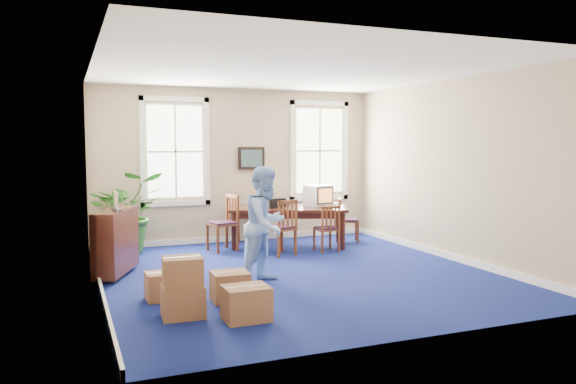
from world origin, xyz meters
name	(u,v)px	position (x,y,z in m)	size (l,w,h in m)	color
floor	(296,273)	(0.00, 0.00, 0.00)	(6.50, 6.50, 0.00)	navy
ceiling	(296,70)	(0.00, 0.00, 3.20)	(6.50, 6.50, 0.00)	white
wall_back	(237,165)	(0.00, 3.25, 1.60)	(6.50, 6.50, 0.00)	tan
wall_front	(416,189)	(0.00, -3.25, 1.60)	(6.50, 6.50, 0.00)	tan
wall_left	(95,177)	(-3.00, 0.00, 1.60)	(6.50, 6.50, 0.00)	tan
wall_right	(453,170)	(3.00, 0.00, 1.60)	(6.50, 6.50, 0.00)	tan
baseboard_back	(238,238)	(0.00, 3.22, 0.06)	(6.00, 0.04, 0.12)	white
baseboard_left	(100,287)	(-2.97, 0.00, 0.06)	(0.04, 6.50, 0.12)	white
baseboard_right	(449,256)	(2.97, 0.00, 0.06)	(0.04, 6.50, 0.12)	white
window_left	(175,152)	(-1.30, 3.23, 1.90)	(1.40, 0.12, 2.20)	white
window_right	(319,151)	(1.90, 3.23, 1.90)	(1.40, 0.12, 2.20)	white
wall_picture	(251,158)	(0.30, 3.20, 1.75)	(0.58, 0.06, 0.48)	black
conference_table	(288,227)	(0.76, 2.26, 0.39)	(2.31, 1.05, 0.79)	#3E1911
crt_tv	(318,195)	(1.45, 2.31, 1.00)	(0.46, 0.50, 0.42)	#B7B7BC
game_console	(333,204)	(1.76, 2.26, 0.81)	(0.16, 0.20, 0.05)	white
equipment_bag	(275,203)	(0.50, 2.31, 0.88)	(0.37, 0.24, 0.19)	black
chair_near_left	(280,227)	(0.29, 1.47, 0.52)	(0.46, 0.46, 1.03)	brown
chair_near_right	(326,228)	(1.24, 1.47, 0.45)	(0.40, 0.40, 0.89)	brown
chair_end_left	(222,223)	(-0.60, 2.26, 0.54)	(0.49, 0.49, 1.08)	brown
chair_end_right	(349,220)	(2.13, 2.26, 0.46)	(0.41, 0.41, 0.92)	brown
man	(266,224)	(-0.63, -0.34, 0.87)	(0.85, 0.65, 1.73)	#91BFFF
credenza	(116,245)	(-2.68, 0.89, 0.49)	(0.36, 1.25, 0.98)	#3E1911
brochure_rack	(116,204)	(-2.66, 0.89, 1.14)	(0.12, 0.70, 0.31)	#99999E
potted_plant	(127,213)	(-2.33, 2.66, 0.78)	(1.39, 1.21, 1.55)	#225318
cardboard_boxes	(197,282)	(-1.93, -1.50, 0.38)	(1.34, 1.34, 0.76)	#946542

